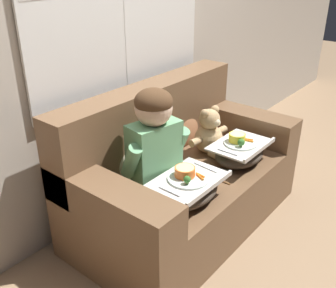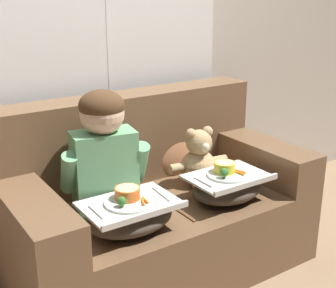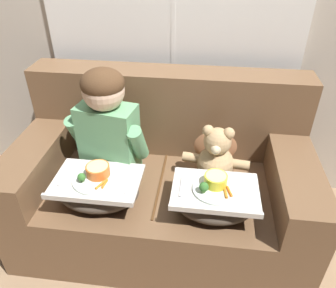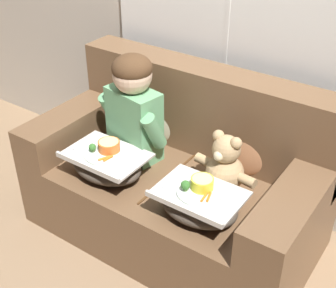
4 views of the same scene
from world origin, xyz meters
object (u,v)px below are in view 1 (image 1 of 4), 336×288
throw_pillow_behind_teddy (184,123)px  child_figure (154,135)px  lap_tray_child (188,188)px  lap_tray_teddy (240,152)px  couch (179,176)px  teddy_bear (209,133)px  throw_pillow_behind_child (128,152)px

throw_pillow_behind_teddy → child_figure: child_figure is taller
lap_tray_child → lap_tray_teddy: lap_tray_teddy is taller
couch → child_figure: 0.52m
teddy_bear → lap_tray_child: (-0.59, -0.25, -0.07)m
throw_pillow_behind_child → lap_tray_teddy: 0.76m
couch → throw_pillow_behind_teddy: couch is taller
teddy_bear → lap_tray_teddy: size_ratio=0.88×
throw_pillow_behind_child → lap_tray_child: (-0.00, -0.47, -0.08)m
throw_pillow_behind_child → child_figure: (-0.00, -0.22, 0.18)m
couch → lap_tray_child: size_ratio=3.71×
lap_tray_teddy → throw_pillow_behind_child: bearing=141.0°
child_figure → lap_tray_child: bearing=-90.0°
couch → throw_pillow_behind_child: 0.42m
lap_tray_teddy → couch: bearing=135.5°
lap_tray_teddy → child_figure: bearing=156.8°
couch → throw_pillow_behind_child: couch is taller
throw_pillow_behind_teddy → lap_tray_child: throw_pillow_behind_teddy is taller
child_figure → teddy_bear: (0.59, -0.00, -0.20)m
child_figure → teddy_bear: 0.62m
throw_pillow_behind_child → throw_pillow_behind_teddy: (0.59, 0.00, 0.00)m
lap_tray_child → lap_tray_teddy: bearing=-0.0°
throw_pillow_behind_child → child_figure: bearing=-90.1°
couch → child_figure: child_figure is taller
throw_pillow_behind_child → teddy_bear: size_ratio=0.95×
throw_pillow_behind_teddy → lap_tray_child: 0.76m
child_figure → teddy_bear: child_figure is taller
couch → teddy_bear: bearing=-7.8°
throw_pillow_behind_child → throw_pillow_behind_teddy: bearing=0.0°
couch → throw_pillow_behind_child: size_ratio=4.65×
throw_pillow_behind_child → teddy_bear: (0.59, -0.23, -0.02)m
teddy_bear → lap_tray_child: size_ratio=0.84×
couch → throw_pillow_behind_child: (-0.29, 0.19, 0.24)m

